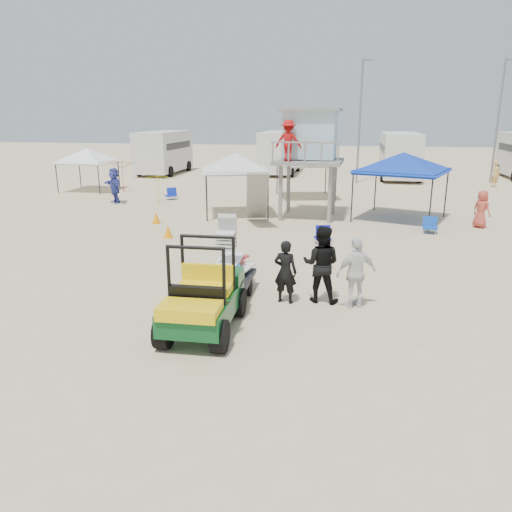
% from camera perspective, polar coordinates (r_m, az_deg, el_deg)
% --- Properties ---
extents(ground, '(140.00, 140.00, 0.00)m').
position_cam_1_polar(ground, '(9.58, -6.43, -12.22)').
color(ground, beige).
rests_on(ground, ground).
extents(utility_cart, '(1.40, 2.63, 1.97)m').
position_cam_1_polar(utility_cart, '(10.60, -6.26, -3.97)').
color(utility_cart, '#0B481C').
rests_on(utility_cart, ground).
extents(surf_trailer, '(1.21, 2.17, 1.84)m').
position_cam_1_polar(surf_trailer, '(12.79, -3.20, -1.21)').
color(surf_trailer, black).
rests_on(surf_trailer, ground).
extents(man_left, '(0.63, 0.47, 1.58)m').
position_cam_1_polar(man_left, '(12.22, 3.38, -1.81)').
color(man_left, black).
rests_on(man_left, ground).
extents(man_mid, '(1.01, 0.83, 1.92)m').
position_cam_1_polar(man_mid, '(12.34, 7.46, -0.94)').
color(man_mid, black).
rests_on(man_mid, ground).
extents(man_right, '(1.10, 0.83, 1.73)m').
position_cam_1_polar(man_right, '(12.12, 11.38, -1.90)').
color(man_right, white).
rests_on(man_right, ground).
extents(lifeguard_tower, '(3.03, 3.03, 4.66)m').
position_cam_1_polar(lifeguard_tower, '(22.65, 5.93, 13.17)').
color(lifeguard_tower, gray).
rests_on(lifeguard_tower, ground).
extents(canopy_blue, '(4.38, 4.38, 3.34)m').
position_cam_1_polar(canopy_blue, '(22.82, 16.49, 10.93)').
color(canopy_blue, black).
rests_on(canopy_blue, ground).
extents(canopy_white_a, '(3.53, 3.53, 3.25)m').
position_cam_1_polar(canopy_white_a, '(23.02, -2.38, 11.35)').
color(canopy_white_a, black).
rests_on(canopy_white_a, ground).
extents(canopy_white_b, '(2.85, 2.85, 2.96)m').
position_cam_1_polar(canopy_white_b, '(32.39, -18.80, 11.32)').
color(canopy_white_b, black).
rests_on(canopy_white_b, ground).
extents(canopy_white_c, '(3.67, 3.67, 3.10)m').
position_cam_1_polar(canopy_white_c, '(28.12, 5.71, 11.79)').
color(canopy_white_c, black).
rests_on(canopy_white_c, ground).
extents(umbrella_a, '(2.28, 2.32, 1.91)m').
position_cam_1_polar(umbrella_a, '(31.31, -15.02, 8.80)').
color(umbrella_a, red).
rests_on(umbrella_a, ground).
extents(umbrella_b, '(2.40, 2.41, 1.56)m').
position_cam_1_polar(umbrella_b, '(26.51, -11.09, 7.48)').
color(umbrella_b, '#CAC912').
rests_on(umbrella_b, ground).
extents(cone_near, '(0.34, 0.34, 0.50)m').
position_cam_1_polar(cone_near, '(21.87, -11.34, 4.33)').
color(cone_near, orange).
rests_on(cone_near, ground).
extents(cone_far, '(0.34, 0.34, 0.50)m').
position_cam_1_polar(cone_far, '(19.17, -10.02, 2.80)').
color(cone_far, orange).
rests_on(cone_far, ground).
extents(beach_chair_a, '(0.74, 0.85, 0.64)m').
position_cam_1_polar(beach_chair_a, '(28.07, -9.65, 7.04)').
color(beach_chair_a, '#0F26AA').
rests_on(beach_chair_a, ground).
extents(beach_chair_b, '(0.66, 0.71, 0.64)m').
position_cam_1_polar(beach_chair_b, '(18.22, 7.64, 2.42)').
color(beach_chair_b, '#0D1294').
rests_on(beach_chair_b, ground).
extents(beach_chair_c, '(0.64, 0.69, 0.64)m').
position_cam_1_polar(beach_chair_c, '(20.84, 19.28, 3.36)').
color(beach_chair_c, '#1043B0').
rests_on(beach_chair_c, ground).
extents(rv_far_left, '(2.64, 6.80, 3.25)m').
position_cam_1_polar(rv_far_left, '(40.85, -10.48, 11.79)').
color(rv_far_left, silver).
rests_on(rv_far_left, ground).
extents(rv_mid_left, '(2.65, 6.50, 3.25)m').
position_cam_1_polar(rv_mid_left, '(40.04, 2.71, 11.95)').
color(rv_mid_left, silver).
rests_on(rv_mid_left, ground).
extents(rv_mid_right, '(2.64, 7.00, 3.25)m').
position_cam_1_polar(rv_mid_right, '(38.30, 16.09, 11.19)').
color(rv_mid_right, silver).
rests_on(rv_mid_right, ground).
extents(light_pole_left, '(0.14, 0.14, 8.00)m').
position_cam_1_polar(light_pole_left, '(35.07, 11.76, 14.70)').
color(light_pole_left, slate).
rests_on(light_pole_left, ground).
extents(light_pole_right, '(0.14, 0.14, 8.00)m').
position_cam_1_polar(light_pole_right, '(37.76, 25.90, 13.55)').
color(light_pole_right, slate).
rests_on(light_pole_right, ground).
extents(distant_beachgoers, '(22.50, 13.85, 1.84)m').
position_cam_1_polar(distant_beachgoers, '(26.10, -1.11, 7.86)').
color(distant_beachgoers, '#BA4335').
rests_on(distant_beachgoers, ground).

